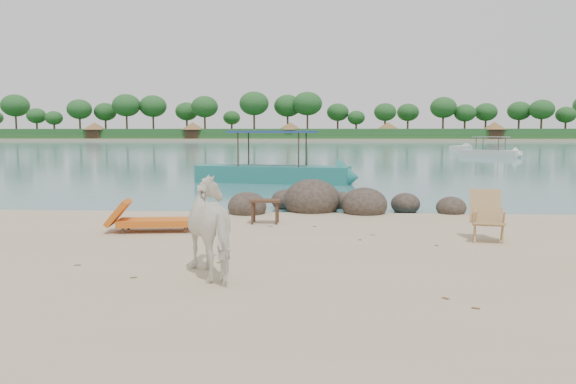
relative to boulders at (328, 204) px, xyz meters
name	(u,v)px	position (x,y,z in m)	size (l,w,h in m)	color
water	(319,145)	(-0.83, 83.57, -0.22)	(400.00, 400.00, 0.00)	#397072
far_shore	(321,139)	(-0.83, 163.57, -0.22)	(420.00, 90.00, 1.40)	tan
far_scenery	(321,129)	(-0.80, 130.27, 2.92)	(420.00, 18.00, 9.50)	#1E4C1E
boulders	(328,204)	(0.00, 0.00, 0.00)	(6.31, 2.86, 1.17)	#322821
cow	(217,228)	(-1.71, -7.06, 0.51)	(0.78, 1.72, 1.45)	white
side_table	(265,213)	(-1.48, -2.31, 0.06)	(0.70, 0.45, 0.56)	#381E16
lounge_chair	(156,219)	(-3.72, -3.52, 0.08)	(1.98, 0.69, 0.60)	orange
deck_chair	(489,218)	(3.10, -4.24, 0.28)	(0.64, 0.70, 1.00)	tan
boat_near	(273,140)	(-2.36, 9.39, 1.62)	(7.57, 1.70, 3.67)	#1F6F68
boat_mid	(491,140)	(15.11, 37.10, 1.28)	(6.16, 1.39, 3.00)	beige
boat_far	(461,147)	(16.95, 55.74, 0.14)	(6.09, 1.37, 0.71)	beige
dead_leaves	(306,262)	(-0.41, -6.06, -0.21)	(8.08, 6.50, 0.00)	brown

